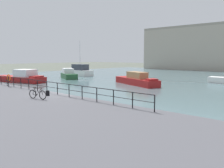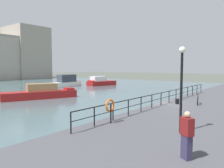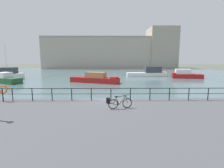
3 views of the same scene
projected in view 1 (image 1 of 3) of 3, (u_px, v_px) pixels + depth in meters
The scene contains 10 objects.
ground_plane at pixel (63, 101), 21.59m from camera, with size 240.00×240.00×0.00m, color #4C5147.
water_basin at pixel (195, 79), 43.93m from camera, with size 80.00×60.00×0.01m, color #476066.
moored_small_launch at pixel (137, 80), 34.21m from camera, with size 9.09×5.17×1.88m.
moored_blue_motorboat at pixel (78, 71), 50.88m from camera, with size 7.59×2.76×7.35m.
moored_harbor_tender at pixel (20, 78), 37.97m from camera, with size 10.33×5.04×2.06m.
moored_red_daysailer at pixel (69, 75), 44.21m from camera, with size 5.54×4.10×1.88m.
quay_railing at pixel (52, 86), 21.24m from camera, with size 21.60×0.07×1.08m.
parked_bicycle at pixel (38, 94), 18.58m from camera, with size 1.72×0.53×0.98m.
mooring_bollard at pixel (48, 93), 20.27m from camera, with size 0.32×0.32×0.44m, color black.
life_ring_stand at pixel (9, 78), 26.36m from camera, with size 0.75×0.16×1.40m.
Camera 1 is at (17.57, -12.81, 4.05)m, focal length 37.65 mm.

